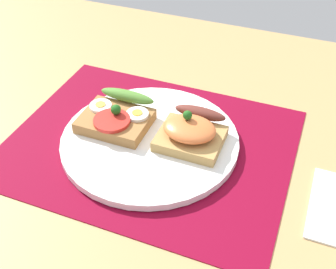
% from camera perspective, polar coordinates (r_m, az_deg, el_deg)
% --- Properties ---
extents(ground_plane, '(1.20, 0.90, 0.03)m').
position_cam_1_polar(ground_plane, '(0.67, -2.38, -2.34)').
color(ground_plane, tan).
extents(placemat, '(0.43, 0.34, 0.00)m').
position_cam_1_polar(placemat, '(0.66, -2.42, -1.23)').
color(placemat, maroon).
rests_on(placemat, ground_plane).
extents(plate, '(0.27, 0.27, 0.01)m').
position_cam_1_polar(plate, '(0.66, -2.44, -0.76)').
color(plate, white).
rests_on(plate, placemat).
extents(sandwich_egg_tomato, '(0.11, 0.10, 0.04)m').
position_cam_1_polar(sandwich_egg_tomato, '(0.68, -6.83, 2.47)').
color(sandwich_egg_tomato, '#9E6D3A').
rests_on(sandwich_egg_tomato, plate).
extents(sandwich_salmon, '(0.10, 0.10, 0.05)m').
position_cam_1_polar(sandwich_salmon, '(0.64, 3.13, 0.44)').
color(sandwich_salmon, tan).
rests_on(sandwich_salmon, plate).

